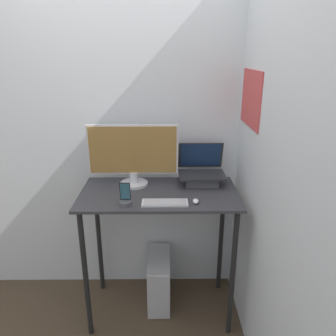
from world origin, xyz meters
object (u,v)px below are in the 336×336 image
laptop (201,174)px  monitor (133,156)px  keyboard (165,203)px  cell_phone (125,200)px  computer_tower (159,279)px  mouse (196,201)px

laptop → monitor: size_ratio=0.52×
keyboard → monitor: bearing=125.0°
laptop → cell_phone: (-0.52, -0.37, -0.04)m
laptop → computer_tower: size_ratio=0.79×
monitor → computer_tower: (0.18, -0.05, -1.03)m
monitor → keyboard: 0.45m
keyboard → cell_phone: size_ratio=1.91×
mouse → cell_phone: (-0.45, -0.02, 0.02)m
laptop → keyboard: (-0.27, -0.35, -0.07)m
laptop → mouse: laptop is taller
laptop → computer_tower: (-0.32, -0.08, -0.88)m
keyboard → cell_phone: cell_phone is taller
laptop → mouse: (-0.07, -0.34, -0.06)m
monitor → cell_phone: bearing=-94.3°
cell_phone → monitor: bearing=85.7°
monitor → cell_phone: monitor is taller
monitor → mouse: monitor is taller
cell_phone → mouse: bearing=3.0°
mouse → computer_tower: 0.90m
laptop → keyboard: size_ratio=1.12×
laptop → cell_phone: bearing=-145.1°
laptop → keyboard: 0.45m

